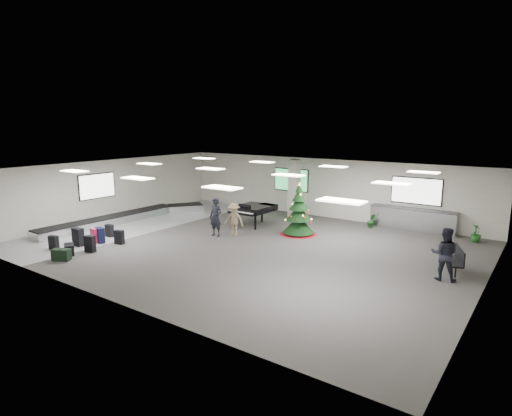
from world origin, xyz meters
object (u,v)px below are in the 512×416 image
Objects in this scene: christmas_tree at (299,217)px; bench at (456,259)px; service_counter at (412,219)px; grand_piano at (253,209)px; potted_plant_left at (371,221)px; potted_plant_right at (476,233)px; traveler_bench at (444,254)px; baggage_carousel at (127,217)px; traveler_b at (234,220)px; traveler_a at (216,217)px; pink_suitcase at (95,235)px.

bench is (7.04, -1.38, -0.35)m from christmas_tree.
grand_piano is at bearing -152.61° from service_counter.
potted_plant_right reaches higher than potted_plant_left.
bench is 1.09m from traveler_bench.
baggage_carousel is 6.74m from grand_piano.
service_counter is at bearing 27.67° from baggage_carousel.
christmas_tree reaches higher than baggage_carousel.
potted_plant_left is (4.59, 5.13, -0.41)m from traveler_b.
potted_plant_right is (-0.06, 4.69, -0.10)m from bench.
traveler_bench is at bearing -2.03° from traveler_a.
grand_piano reaches higher than baggage_carousel.
traveler_b is (-6.39, -5.81, 0.22)m from service_counter.
christmas_tree reaches higher than grand_piano.
grand_piano is at bearing 27.99° from baggage_carousel.
baggage_carousel is 15.60m from traveler_bench.
pink_suitcase is 0.91× the size of potted_plant_left.
pink_suitcase is at bearing -142.79° from traveler_b.
traveler_b reaches higher than service_counter.
service_counter is at bearing 33.46° from traveler_b.
traveler_b is at bearing 53.60° from pink_suitcase.
potted_plant_left is at bearing 54.76° from pink_suitcase.
traveler_b reaches higher than potted_plant_left.
bench is at bearing -110.75° from traveler_bench.
service_counter is at bearing 169.52° from potted_plant_right.
bench is (9.84, -1.63, -0.35)m from grand_piano.
traveler_b is 10.66m from potted_plant_right.
baggage_carousel is 14.69× the size of pink_suitcase.
traveler_bench reaches higher than traveler_a.
bench is at bearing 27.74° from pink_suitcase.
grand_piano is 1.35× the size of traveler_b.
pink_suitcase reaches higher than baggage_carousel.
potted_plant_right is (9.93, 5.75, -0.48)m from traveler_a.
christmas_tree is at bearing -154.66° from potted_plant_right.
traveler_a is (-2.95, -2.45, 0.04)m from christmas_tree.
potted_plant_left is at bearing -159.46° from service_counter.
traveler_bench reaches higher than bench.
traveler_a is 0.83m from traveler_b.
bench is at bearing -60.71° from service_counter.
service_counter is at bearing 43.00° from christmas_tree.
christmas_tree is (-4.11, -3.83, 0.30)m from service_counter.
service_counter is 5.61× the size of potted_plant_left.
traveler_b reaches higher than baggage_carousel.
potted_plant_right is at bearing 21.55° from baggage_carousel.
grand_piano reaches higher than pink_suitcase.
pink_suitcase is 0.45× the size of bench.
christmas_tree is 3.84m from traveler_a.
christmas_tree is 7.73m from potted_plant_right.
traveler_b is at bearing -12.59° from traveler_bench.
christmas_tree is 3.01m from traveler_b.
service_counter reaches higher than bench.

